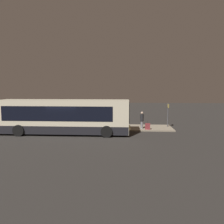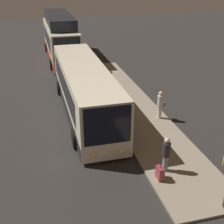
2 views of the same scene
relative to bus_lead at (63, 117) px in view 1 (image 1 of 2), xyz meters
The scene contains 7 objects.
ground 1.52m from the bus_lead, 48.61° to the right, with size 80.00×80.00×0.00m, color #2B2826.
platform 3.34m from the bus_lead, 86.72° to the left, with size 20.00×3.22×0.12m.
bus_lead is the anchor object (origin of this frame).
passenger_boarding 4.64m from the bus_lead, 62.38° to the left, with size 0.53×0.59×1.69m.
passenger_waiting 7.48m from the bus_lead, 17.80° to the left, with size 0.43×0.43×1.65m.
suitcase 7.91m from the bus_lead, 13.45° to the left, with size 0.46×0.24×0.82m.
sign_post 10.42m from the bus_lead, 19.60° to the left, with size 0.10×0.73×2.37m.
Camera 1 is at (5.33, -18.64, 4.11)m, focal length 35.00 mm.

